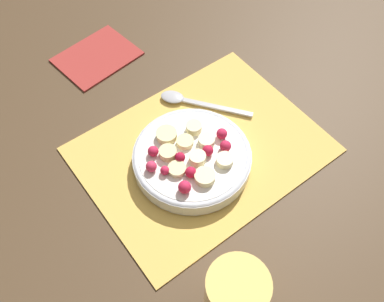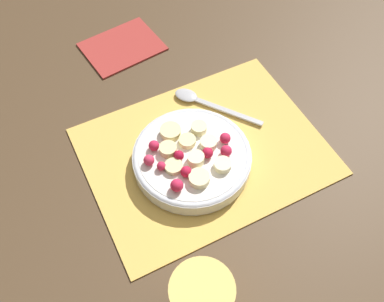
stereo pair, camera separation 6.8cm
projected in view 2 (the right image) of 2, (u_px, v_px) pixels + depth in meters
The scene contains 5 objects.
ground_plane at pixel (205, 152), 0.73m from camera, with size 3.00×3.00×0.00m, color #4C3823.
placemat at pixel (205, 151), 0.73m from camera, with size 0.39×0.30×0.01m.
fruit_bowl at pixel (192, 157), 0.69m from camera, with size 0.19×0.19×0.05m.
spoon at pixel (199, 100), 0.78m from camera, with size 0.12×0.15×0.01m.
napkin at pixel (122, 46), 0.87m from camera, with size 0.16×0.14×0.01m.
Camera 2 is at (0.21, 0.36, 0.60)m, focal length 40.00 mm.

